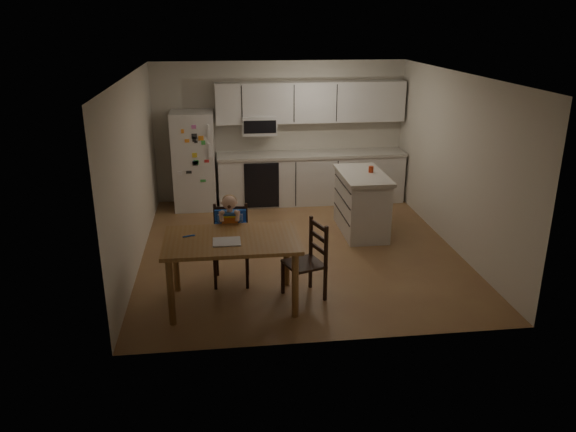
# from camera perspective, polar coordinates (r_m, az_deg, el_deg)

# --- Properties ---
(room) EXTENTS (4.52, 5.01, 2.51)m
(room) POSITION_cam_1_polar(r_m,az_deg,el_deg) (8.30, 0.71, 5.89)
(room) COLOR brown
(room) RESTS_ON ground
(refrigerator) EXTENTS (0.72, 0.70, 1.70)m
(refrigerator) POSITION_cam_1_polar(r_m,az_deg,el_deg) (9.96, -9.53, 5.58)
(refrigerator) COLOR silver
(refrigerator) RESTS_ON ground
(kitchen_run) EXTENTS (3.37, 0.62, 2.15)m
(kitchen_run) POSITION_cam_1_polar(r_m,az_deg,el_deg) (10.15, 2.18, 6.27)
(kitchen_run) COLOR silver
(kitchen_run) RESTS_ON ground
(kitchen_island) EXTENTS (0.68, 1.29, 0.95)m
(kitchen_island) POSITION_cam_1_polar(r_m,az_deg,el_deg) (8.82, 7.48, 1.35)
(kitchen_island) COLOR silver
(kitchen_island) RESTS_ON ground
(red_cup) EXTENTS (0.08, 0.08, 0.10)m
(red_cup) POSITION_cam_1_polar(r_m,az_deg,el_deg) (8.76, 8.43, 4.71)
(red_cup) COLOR #B5300F
(red_cup) RESTS_ON kitchen_island
(dining_table) EXTENTS (1.54, 0.99, 0.83)m
(dining_table) POSITION_cam_1_polar(r_m,az_deg,el_deg) (6.49, -5.74, -3.19)
(dining_table) COLOR brown
(dining_table) RESTS_ON ground
(napkin) EXTENTS (0.31, 0.27, 0.01)m
(napkin) POSITION_cam_1_polar(r_m,az_deg,el_deg) (6.34, -6.25, -2.61)
(napkin) COLOR silver
(napkin) RESTS_ON dining_table
(toddler_spoon) EXTENTS (0.12, 0.06, 0.02)m
(toddler_spoon) POSITION_cam_1_polar(r_m,az_deg,el_deg) (6.56, -10.14, -2.03)
(toddler_spoon) COLOR blue
(toddler_spoon) RESTS_ON dining_table
(chair_booster) EXTENTS (0.46, 0.46, 1.16)m
(chair_booster) POSITION_cam_1_polar(r_m,az_deg,el_deg) (7.07, -5.86, -1.35)
(chair_booster) COLOR black
(chair_booster) RESTS_ON ground
(chair_side) EXTENTS (0.53, 0.53, 0.95)m
(chair_side) POSITION_cam_1_polar(r_m,az_deg,el_deg) (6.71, 2.36, -3.96)
(chair_side) COLOR black
(chair_side) RESTS_ON ground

